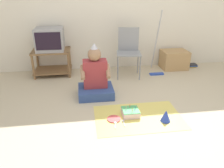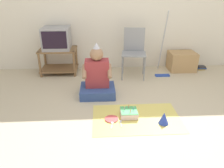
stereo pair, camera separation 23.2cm
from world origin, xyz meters
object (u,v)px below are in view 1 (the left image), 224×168
(book_pile, at_px, (192,65))
(paper_plate, at_px, (114,119))
(tv, at_px, (50,39))
(person_seated, at_px, (95,79))
(party_hat_blue, at_px, (166,116))
(dust_mop, at_px, (156,56))
(birthday_cake, at_px, (130,112))
(folding_chair, at_px, (129,49))
(cardboard_box_stack, at_px, (174,59))

(book_pile, bearing_deg, paper_plate, -137.90)
(book_pile, bearing_deg, tv, -179.70)
(person_seated, relative_size, party_hat_blue, 5.48)
(dust_mop, distance_m, birthday_cake, 1.77)
(folding_chair, bearing_deg, dust_mop, 2.48)
(cardboard_box_stack, bearing_deg, folding_chair, -166.60)
(folding_chair, bearing_deg, party_hat_blue, -85.08)
(party_hat_blue, bearing_deg, paper_plate, 168.63)
(tv, relative_size, birthday_cake, 2.23)
(book_pile, distance_m, party_hat_blue, 2.38)
(paper_plate, bearing_deg, party_hat_blue, -11.37)
(tv, height_order, birthday_cake, tv)
(tv, distance_m, cardboard_box_stack, 2.59)
(dust_mop, distance_m, book_pile, 1.01)
(book_pile, xyz_separation_m, birthday_cake, (-1.78, -1.75, 0.01))
(party_hat_blue, height_order, paper_plate, party_hat_blue)
(dust_mop, height_order, person_seated, dust_mop)
(person_seated, bearing_deg, paper_plate, -76.57)
(tv, xyz_separation_m, book_pile, (2.98, 0.02, -0.67))
(dust_mop, height_order, paper_plate, dust_mop)
(book_pile, bearing_deg, birthday_cake, -135.45)
(cardboard_box_stack, bearing_deg, tv, -179.74)
(dust_mop, xyz_separation_m, birthday_cake, (-0.85, -1.52, -0.32))
(tv, xyz_separation_m, person_seated, (0.78, -1.04, -0.44))
(dust_mop, relative_size, party_hat_blue, 8.00)
(folding_chair, bearing_deg, paper_plate, -108.21)
(person_seated, relative_size, birthday_cake, 3.73)
(cardboard_box_stack, distance_m, paper_plate, 2.42)
(book_pile, height_order, paper_plate, book_pile)
(folding_chair, bearing_deg, birthday_cake, -100.44)
(dust_mop, distance_m, paper_plate, 1.96)
(folding_chair, distance_m, dust_mop, 0.60)
(dust_mop, bearing_deg, tv, 173.97)
(person_seated, distance_m, party_hat_blue, 1.25)
(folding_chair, xyz_separation_m, person_seated, (-0.70, -0.80, -0.26))
(folding_chair, distance_m, party_hat_blue, 1.77)
(cardboard_box_stack, xyz_separation_m, party_hat_blue, (-0.92, -1.95, -0.11))
(tv, relative_size, book_pile, 2.68)
(tv, distance_m, person_seated, 1.37)
(book_pile, bearing_deg, folding_chair, -170.29)
(book_pile, relative_size, party_hat_blue, 1.22)
(cardboard_box_stack, distance_m, party_hat_blue, 2.16)
(tv, relative_size, paper_plate, 2.79)
(cardboard_box_stack, distance_m, person_seated, 2.05)
(book_pile, xyz_separation_m, person_seated, (-2.20, -1.06, 0.24))
(folding_chair, distance_m, paper_plate, 1.73)
(tv, bearing_deg, folding_chair, -9.30)
(birthday_cake, bearing_deg, person_seated, 121.33)
(person_seated, height_order, party_hat_blue, person_seated)
(folding_chair, bearing_deg, tv, 170.70)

